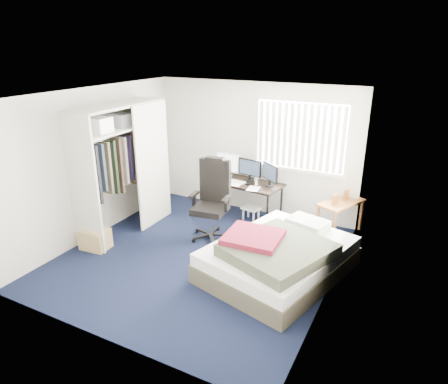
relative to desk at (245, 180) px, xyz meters
name	(u,v)px	position (x,y,z in m)	size (l,w,h in m)	color
ground	(200,256)	(0.02, -1.75, -0.74)	(4.20, 4.20, 0.00)	black
room_shell	(198,164)	(0.02, -1.75, 0.77)	(4.20, 4.20, 4.20)	silver
window_assembly	(301,136)	(0.92, 0.29, 0.86)	(1.72, 0.09, 1.32)	white
closet	(121,156)	(-1.65, -1.49, 0.61)	(0.64, 1.84, 2.22)	beige
desk	(245,180)	(0.00, 0.00, 0.00)	(1.49, 0.84, 1.16)	black
office_chair	(212,208)	(-0.15, -1.03, -0.21)	(0.71, 0.71, 1.37)	black
footstool	(251,210)	(0.19, -0.13, -0.54)	(0.36, 0.31, 0.26)	white
nightstand	(341,205)	(1.77, 0.09, -0.22)	(0.73, 0.95, 0.77)	brown
bed	(278,256)	(1.28, -1.68, -0.45)	(2.05, 2.42, 0.69)	#453F31
pine_box	(95,239)	(-1.63, -2.29, -0.57)	(0.44, 0.33, 0.33)	tan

